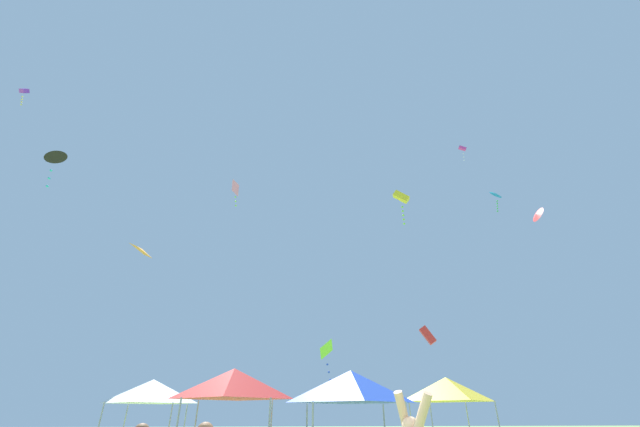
{
  "coord_description": "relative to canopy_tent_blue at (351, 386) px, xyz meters",
  "views": [
    {
      "loc": [
        -0.52,
        -4.58,
        1.72
      ],
      "look_at": [
        1.39,
        16.18,
        12.92
      ],
      "focal_mm": 20.95,
      "sensor_mm": 36.0,
      "label": 1
    }
  ],
  "objects": [
    {
      "name": "canopy_tent_blue",
      "position": [
        0.0,
        0.0,
        0.0
      ],
      "size": [
        2.65,
        2.65,
        2.84
      ],
      "color": "#9E9EA3",
      "rests_on": "ground"
    },
    {
      "name": "canopy_tent_white",
      "position": [
        -7.36,
        5.89,
        0.12
      ],
      "size": [
        2.78,
        2.78,
        2.98
      ],
      "color": "#9E9EA3",
      "rests_on": "ground"
    },
    {
      "name": "canopy_tent_yellow",
      "position": [
        4.94,
        5.05,
        0.21
      ],
      "size": [
        2.88,
        2.88,
        3.08
      ],
      "color": "#9E9EA3",
      "rests_on": "ground"
    },
    {
      "name": "canopy_tent_red",
      "position": [
        -3.59,
        1.86,
        0.17
      ],
      "size": [
        2.85,
        2.85,
        3.04
      ],
      "color": "#9E9EA3",
      "rests_on": "ground"
    },
    {
      "name": "kite_orange_diamond",
      "position": [
        -11.27,
        11.24,
        8.5
      ],
      "size": [
        1.29,
        1.01,
        0.84
      ],
      "color": "orange"
    },
    {
      "name": "kite_red_delta",
      "position": [
        14.85,
        9.26,
        11.29
      ],
      "size": [
        0.63,
        1.1,
        1.03
      ],
      "color": "red"
    },
    {
      "name": "kite_black_delta",
      "position": [
        -14.85,
        5.97,
        11.63
      ],
      "size": [
        1.13,
        1.18,
        2.1
      ],
      "color": "black"
    },
    {
      "name": "kite_lime_diamond",
      "position": [
        1.39,
        19.89,
        3.79
      ],
      "size": [
        1.38,
        1.39,
        2.93
      ],
      "color": "#75D138"
    },
    {
      "name": "kite_yellow_box",
      "position": [
        6.92,
        13.46,
        14.63
      ],
      "size": [
        1.38,
        0.91,
        2.88
      ],
      "color": "yellow"
    },
    {
      "name": "kite_magenta_box",
      "position": [
        15.91,
        18.23,
        24.0
      ],
      "size": [
        0.85,
        0.52,
        1.7
      ],
      "color": "#D6389E"
    },
    {
      "name": "kite_cyan_delta",
      "position": [
        16.49,
        15.54,
        16.7
      ],
      "size": [
        1.29,
        1.01,
        2.39
      ],
      "color": "#2DB7CC"
    },
    {
      "name": "kite_pink_diamond",
      "position": [
        -6.91,
        17.56,
        17.24
      ],
      "size": [
        1.04,
        1.07,
        2.63
      ],
      "color": "pink"
    },
    {
      "name": "kite_purple_box",
      "position": [
        -17.38,
        5.18,
        15.5
      ],
      "size": [
        0.37,
        0.58,
        1.34
      ],
      "color": "purple"
    },
    {
      "name": "kite_red_box",
      "position": [
        8.06,
        14.63,
        4.17
      ],
      "size": [
        1.17,
        0.77,
        1.3
      ],
      "color": "red"
    }
  ]
}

